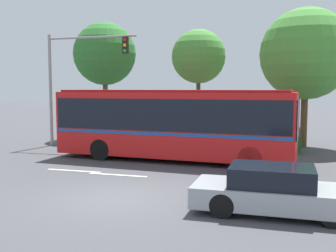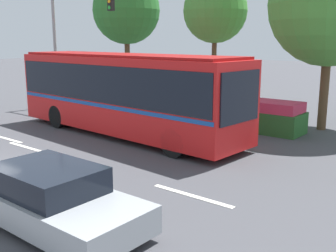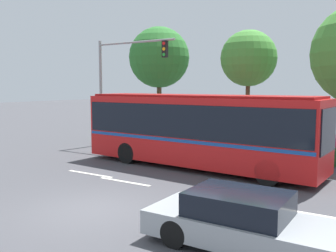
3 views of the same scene
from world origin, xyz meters
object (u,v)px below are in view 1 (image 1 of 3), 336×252
city_bus (173,121)px  street_tree_right (306,54)px  street_tree_centre (199,57)px  traffic_light_pole (72,72)px  sedan_foreground (275,191)px  street_tree_left (105,54)px

city_bus → street_tree_right: bearing=48.9°
city_bus → street_tree_centre: bearing=96.5°
traffic_light_pole → street_tree_centre: 7.94m
city_bus → sedan_foreground: (4.79, -6.95, -1.26)m
street_tree_left → street_tree_right: 12.84m
sedan_foreground → traffic_light_pole: size_ratio=0.69×
street_tree_centre → sedan_foreground: bearing=-70.1°
street_tree_right → street_tree_centre: bearing=169.1°
street_tree_centre → street_tree_right: (6.39, -1.23, -0.08)m
city_bus → traffic_light_pole: 7.65m
sedan_foreground → street_tree_left: street_tree_left is taller
traffic_light_pole → sedan_foreground: bearing=-39.9°
street_tree_centre → traffic_light_pole: bearing=-143.9°
sedan_foreground → street_tree_right: (1.23, 13.04, 4.66)m
city_bus → sedan_foreground: city_bus is taller
traffic_light_pole → street_tree_centre: size_ratio=0.91×
sedan_foreground → street_tree_centre: 15.90m
sedan_foreground → street_tree_left: (-11.56, 14.07, 5.03)m
city_bus → street_tree_left: (-6.77, 7.12, 3.77)m
traffic_light_pole → street_tree_left: size_ratio=0.83×
street_tree_centre → street_tree_right: size_ratio=0.90×
traffic_light_pole → street_tree_left: bearing=90.5°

